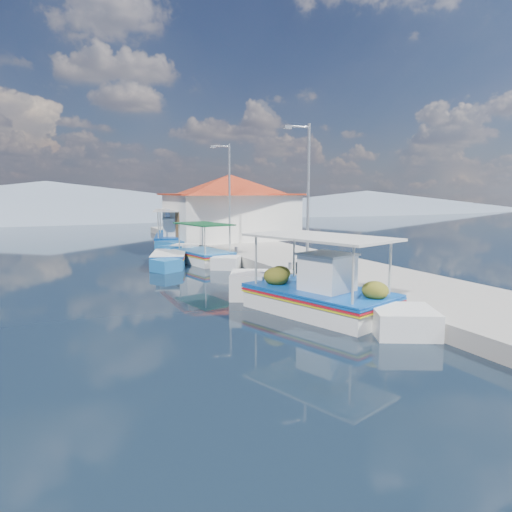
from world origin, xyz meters
name	(u,v)px	position (x,y,z in m)	size (l,w,h in m)	color
ground	(223,300)	(0.00, 0.00, 0.00)	(160.00, 160.00, 0.00)	black
quay	(289,260)	(5.90, 6.00, 0.25)	(5.00, 44.00, 0.50)	#9C9992
bollards	(258,256)	(3.80, 5.25, 0.65)	(0.20, 17.20, 0.30)	#A5A8AD
main_caique	(318,296)	(2.12, -2.82, 0.51)	(3.98, 7.71, 2.67)	white
caique_green_canopy	(204,256)	(2.06, 8.29, 0.35)	(2.61, 6.12, 2.33)	white
caique_blue_hull	(169,260)	(0.20, 8.42, 0.27)	(2.77, 5.25, 0.98)	#1C67AD
caique_far	(173,239)	(2.36, 15.83, 0.52)	(3.71, 7.76, 2.82)	#1C67AD
harbor_building	(230,206)	(6.20, 15.00, 2.78)	(10.49, 10.49, 4.40)	white
lamp_post_near	(306,189)	(4.51, 2.00, 3.85)	(1.21, 0.14, 6.00)	#A5A8AD
lamp_post_far	(228,190)	(4.51, 11.00, 3.85)	(1.21, 0.14, 6.00)	#A5A8AD
mountain_ridge	(132,203)	(6.54, 56.00, 2.04)	(171.40, 96.00, 5.50)	slate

